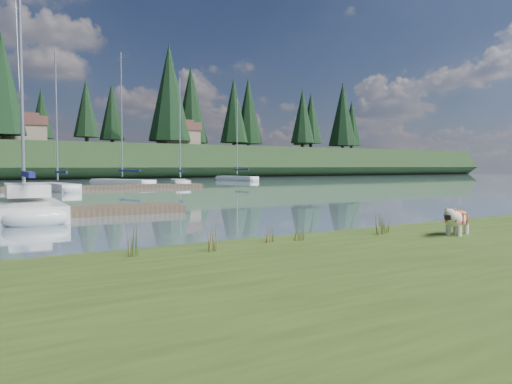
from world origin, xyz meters
TOP-DOWN VIEW (x-y plane):
  - ground at (0.00, 30.00)m, footprint 200.00×200.00m
  - bank at (0.00, -6.00)m, footprint 60.00×9.00m
  - bulldog at (5.29, -3.48)m, footprint 1.02×0.59m
  - sailboat_main at (-1.43, 11.56)m, footprint 2.62×10.23m
  - dock_far at (2.00, 30.00)m, footprint 26.00×2.20m
  - sailboat_bg_2 at (2.95, 29.36)m, footprint 2.18×6.94m
  - sailboat_bg_3 at (10.13, 37.69)m, footprint 4.69×8.76m
  - sailboat_bg_4 at (14.77, 33.40)m, footprint 3.41×6.87m
  - sailboat_bg_5 at (27.13, 44.80)m, footprint 2.87×7.38m
  - weed_0 at (-0.16, -2.51)m, footprint 0.17×0.14m
  - weed_1 at (1.23, -2.24)m, footprint 0.17×0.14m
  - weed_2 at (3.86, -2.56)m, footprint 0.17×0.14m
  - weed_3 at (-1.57, -2.32)m, footprint 0.17×0.14m
  - weed_4 at (1.88, -2.35)m, footprint 0.17×0.14m
  - weed_5 at (4.19, -2.44)m, footprint 0.17×0.14m
  - mud_lip at (0.00, -1.60)m, footprint 60.00×0.50m
  - conifer_4 at (3.00, 66.00)m, footprint 6.16×6.16m
  - conifer_5 at (15.00, 70.00)m, footprint 3.96×3.96m
  - conifer_6 at (28.00, 68.00)m, footprint 7.04×7.04m
  - conifer_7 at (42.00, 71.00)m, footprint 5.28×5.28m
  - conifer_8 at (55.00, 67.00)m, footprint 4.62×4.62m
  - conifer_9 at (68.00, 70.00)m, footprint 5.94×5.94m
  - house_1 at (6.00, 71.00)m, footprint 6.30×5.30m
  - house_2 at (30.00, 69.00)m, footprint 6.30×5.30m

SIDE VIEW (x-z plane):
  - ground at x=0.00m, z-range 0.00..0.00m
  - mud_lip at x=0.00m, z-range 0.00..0.14m
  - dock_far at x=2.00m, z-range 0.00..0.30m
  - bank at x=0.00m, z-range 0.00..0.35m
  - sailboat_bg_5 at x=27.13m, z-range -4.90..5.54m
  - sailboat_bg_3 at x=10.13m, z-range -6.04..6.69m
  - sailboat_bg_4 at x=14.77m, z-range -4.75..5.40m
  - sailboat_bg_2 at x=2.95m, z-range -4.86..5.52m
  - sailboat_main at x=-1.43m, z-range -6.80..7.63m
  - weed_4 at x=1.88m, z-range 0.31..0.75m
  - weed_1 at x=1.23m, z-range 0.31..0.77m
  - weed_5 at x=4.19m, z-range 0.31..0.83m
  - weed_0 at x=-0.16m, z-range 0.31..0.86m
  - weed_3 at x=-1.57m, z-range 0.30..0.89m
  - weed_2 at x=3.86m, z-range 0.30..0.93m
  - bulldog at x=5.29m, z-range 0.42..1.02m
  - house_1 at x=6.00m, z-range 4.99..9.64m
  - house_2 at x=30.00m, z-range 4.99..9.64m
  - conifer_5 at x=15.00m, z-range 5.65..16.00m
  - conifer_8 at x=55.00m, z-range 5.62..17.40m
  - conifer_7 at x=42.00m, z-range 5.59..18.79m
  - conifer_9 at x=68.00m, z-range 5.55..20.18m
  - conifer_4 at x=3.00m, z-range 5.54..20.64m
  - conifer_6 at x=28.00m, z-range 5.49..22.49m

